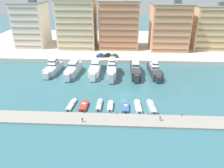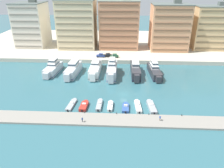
{
  "view_description": "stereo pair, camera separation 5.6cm",
  "coord_description": "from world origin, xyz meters",
  "px_view_note": "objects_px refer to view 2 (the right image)",
  "views": [
    {
      "loc": [
        -0.63,
        -68.6,
        36.15
      ],
      "look_at": [
        -4.33,
        2.99,
        2.5
      ],
      "focal_mm": 35.0,
      "sensor_mm": 36.0,
      "label": 1
    },
    {
      "loc": [
        -0.57,
        -68.6,
        36.15
      ],
      "look_at": [
        -4.33,
        2.99,
        2.5
      ],
      "focal_mm": 35.0,
      "sensor_mm": 36.0,
      "label": 2
    }
  ],
  "objects_px": {
    "yacht_white_mid_left": "(96,68)",
    "pedestrian_mid_deck": "(82,119)",
    "motorboat_grey_mid_left": "(99,105)",
    "car_blue_far_left": "(101,55)",
    "yacht_silver_center_left": "(112,69)",
    "motorboat_red_left": "(84,106)",
    "motorboat_grey_far_left": "(71,105)",
    "motorboat_white_center_left": "(110,106)",
    "motorboat_grey_mid_right": "(151,107)",
    "pedestrian_near_edge": "(160,118)",
    "yacht_silver_left": "(73,69)",
    "yacht_charcoal_center": "(135,70)",
    "yacht_silver_far_left": "(53,68)",
    "yacht_charcoal_center_right": "(154,70)",
    "motorboat_blue_center": "(126,107)",
    "motorboat_white_center_right": "(138,106)",
    "car_green_mid_left": "(115,56)",
    "car_black_left": "(108,55)"
  },
  "relations": [
    {
      "from": "car_blue_far_left",
      "to": "pedestrian_mid_deck",
      "type": "relative_size",
      "value": 2.69
    },
    {
      "from": "motorboat_grey_mid_left",
      "to": "pedestrian_mid_deck",
      "type": "height_order",
      "value": "pedestrian_mid_deck"
    },
    {
      "from": "motorboat_grey_mid_left",
      "to": "pedestrian_near_edge",
      "type": "xyz_separation_m",
      "value": [
        18.03,
        -7.87,
        1.09
      ]
    },
    {
      "from": "motorboat_grey_mid_right",
      "to": "pedestrian_near_edge",
      "type": "relative_size",
      "value": 5.09
    },
    {
      "from": "yacht_charcoal_center_right",
      "to": "yacht_charcoal_center",
      "type": "bearing_deg",
      "value": -177.66
    },
    {
      "from": "motorboat_grey_mid_left",
      "to": "pedestrian_mid_deck",
      "type": "distance_m",
      "value": 10.43
    },
    {
      "from": "yacht_white_mid_left",
      "to": "motorboat_grey_mid_left",
      "type": "distance_m",
      "value": 28.63
    },
    {
      "from": "pedestrian_near_edge",
      "to": "pedestrian_mid_deck",
      "type": "distance_m",
      "value": 21.81
    },
    {
      "from": "yacht_silver_far_left",
      "to": "motorboat_grey_mid_right",
      "type": "bearing_deg",
      "value": -35.07
    },
    {
      "from": "yacht_silver_left",
      "to": "motorboat_white_center_right",
      "type": "bearing_deg",
      "value": -45.23
    },
    {
      "from": "motorboat_white_center_left",
      "to": "motorboat_grey_mid_right",
      "type": "bearing_deg",
      "value": 0.6
    },
    {
      "from": "yacht_white_mid_left",
      "to": "pedestrian_mid_deck",
      "type": "height_order",
      "value": "yacht_white_mid_left"
    },
    {
      "from": "yacht_silver_center_left",
      "to": "motorboat_white_center_left",
      "type": "xyz_separation_m",
      "value": [
        0.8,
        -26.06,
        -2.22
      ]
    },
    {
      "from": "car_green_mid_left",
      "to": "motorboat_red_left",
      "type": "bearing_deg",
      "value": -99.77
    },
    {
      "from": "yacht_silver_left",
      "to": "yacht_charcoal_center",
      "type": "xyz_separation_m",
      "value": [
        26.6,
        0.83,
        0.05
      ]
    },
    {
      "from": "motorboat_grey_far_left",
      "to": "yacht_white_mid_left",
      "type": "bearing_deg",
      "value": 81.19
    },
    {
      "from": "motorboat_blue_center",
      "to": "motorboat_grey_far_left",
      "type": "bearing_deg",
      "value": 176.96
    },
    {
      "from": "yacht_white_mid_left",
      "to": "motorboat_grey_far_left",
      "type": "bearing_deg",
      "value": -98.81
    },
    {
      "from": "yacht_silver_far_left",
      "to": "car_black_left",
      "type": "bearing_deg",
      "value": 37.4
    },
    {
      "from": "pedestrian_near_edge",
      "to": "pedestrian_mid_deck",
      "type": "relative_size",
      "value": 1.07
    },
    {
      "from": "car_black_left",
      "to": "car_green_mid_left",
      "type": "distance_m",
      "value": 3.43
    },
    {
      "from": "motorboat_red_left",
      "to": "pedestrian_near_edge",
      "type": "bearing_deg",
      "value": -16.92
    },
    {
      "from": "motorboat_grey_mid_right",
      "to": "yacht_charcoal_center",
      "type": "bearing_deg",
      "value": 98.14
    },
    {
      "from": "car_blue_far_left",
      "to": "yacht_silver_center_left",
      "type": "bearing_deg",
      "value": -70.48
    },
    {
      "from": "motorboat_grey_far_left",
      "to": "yacht_charcoal_center",
      "type": "bearing_deg",
      "value": 51.44
    },
    {
      "from": "yacht_white_mid_left",
      "to": "pedestrian_mid_deck",
      "type": "relative_size",
      "value": 12.96
    },
    {
      "from": "yacht_charcoal_center_right",
      "to": "car_black_left",
      "type": "xyz_separation_m",
      "value": [
        -21.06,
        17.59,
        0.85
      ]
    },
    {
      "from": "yacht_charcoal_center",
      "to": "motorboat_red_left",
      "type": "relative_size",
      "value": 2.89
    },
    {
      "from": "yacht_silver_far_left",
      "to": "motorboat_grey_mid_left",
      "type": "height_order",
      "value": "yacht_silver_far_left"
    },
    {
      "from": "motorboat_white_center_left",
      "to": "pedestrian_mid_deck",
      "type": "height_order",
      "value": "pedestrian_mid_deck"
    },
    {
      "from": "yacht_white_mid_left",
      "to": "motorboat_grey_mid_left",
      "type": "xyz_separation_m",
      "value": [
        4.58,
        -28.21,
        -1.69
      ]
    },
    {
      "from": "yacht_silver_far_left",
      "to": "motorboat_grey_mid_left",
      "type": "distance_m",
      "value": 35.95
    },
    {
      "from": "yacht_charcoal_center_right",
      "to": "pedestrian_mid_deck",
      "type": "height_order",
      "value": "yacht_charcoal_center_right"
    },
    {
      "from": "motorboat_blue_center",
      "to": "pedestrian_mid_deck",
      "type": "bearing_deg",
      "value": -144.54
    },
    {
      "from": "car_black_left",
      "to": "car_blue_far_left",
      "type": "bearing_deg",
      "value": -172.11
    },
    {
      "from": "yacht_silver_left",
      "to": "yacht_white_mid_left",
      "type": "height_order",
      "value": "yacht_silver_left"
    },
    {
      "from": "yacht_charcoal_center_right",
      "to": "motorboat_grey_mid_right",
      "type": "xyz_separation_m",
      "value": [
        -4.17,
        -27.7,
        -1.51
      ]
    },
    {
      "from": "motorboat_white_center_left",
      "to": "car_green_mid_left",
      "type": "height_order",
      "value": "car_green_mid_left"
    },
    {
      "from": "yacht_silver_left",
      "to": "yacht_silver_center_left",
      "type": "bearing_deg",
      "value": -2.1
    },
    {
      "from": "motorboat_white_center_left",
      "to": "pedestrian_mid_deck",
      "type": "distance_m",
      "value": 11.73
    },
    {
      "from": "motorboat_red_left",
      "to": "motorboat_grey_far_left",
      "type": "bearing_deg",
      "value": 169.2
    },
    {
      "from": "yacht_charcoal_center_right",
      "to": "motorboat_blue_center",
      "type": "bearing_deg",
      "value": -113.43
    },
    {
      "from": "yacht_silver_left",
      "to": "car_blue_far_left",
      "type": "bearing_deg",
      "value": 61.18
    },
    {
      "from": "yacht_silver_left",
      "to": "pedestrian_near_edge",
      "type": "height_order",
      "value": "yacht_silver_left"
    },
    {
      "from": "motorboat_red_left",
      "to": "pedestrian_mid_deck",
      "type": "relative_size",
      "value": 4.13
    },
    {
      "from": "yacht_silver_center_left",
      "to": "motorboat_grey_mid_right",
      "type": "height_order",
      "value": "yacht_silver_center_left"
    },
    {
      "from": "yacht_charcoal_center_right",
      "to": "motorboat_grey_mid_right",
      "type": "relative_size",
      "value": 2.15
    },
    {
      "from": "yacht_charcoal_center_right",
      "to": "car_blue_far_left",
      "type": "relative_size",
      "value": 4.34
    },
    {
      "from": "yacht_white_mid_left",
      "to": "car_blue_far_left",
      "type": "distance_m",
      "value": 16.21
    },
    {
      "from": "motorboat_white_center_right",
      "to": "motorboat_grey_mid_left",
      "type": "bearing_deg",
      "value": 178.39
    }
  ]
}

